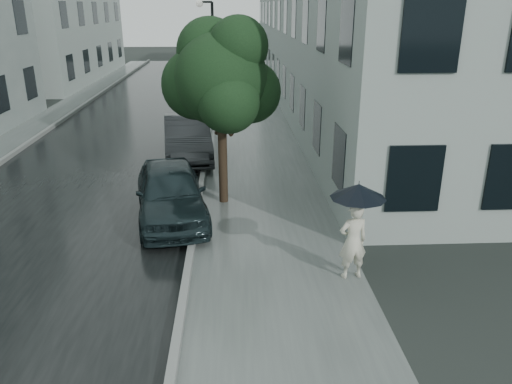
{
  "coord_description": "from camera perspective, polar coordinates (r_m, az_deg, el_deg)",
  "views": [
    {
      "loc": [
        -0.63,
        -8.54,
        5.12
      ],
      "look_at": [
        -0.13,
        1.63,
        1.3
      ],
      "focal_mm": 35.0,
      "sensor_mm": 36.0,
      "label": 1
    }
  ],
  "objects": [
    {
      "name": "street_tree",
      "position": [
        13.16,
        -4.04,
        12.93
      ],
      "size": [
        3.15,
        2.86,
        4.92
      ],
      "color": "#332619",
      "rests_on": "ground"
    },
    {
      "name": "pedestrian",
      "position": [
        9.97,
        11.02,
        -5.54
      ],
      "size": [
        0.64,
        0.48,
        1.58
      ],
      "primitive_type": "imported",
      "rotation": [
        0.0,
        0.0,
        3.33
      ],
      "color": "beige",
      "rests_on": "sidewalk"
    },
    {
      "name": "umbrella",
      "position": [
        9.53,
        11.63,
        0.11
      ],
      "size": [
        1.08,
        1.08,
        1.11
      ],
      "rotation": [
        0.0,
        0.0,
        0.01
      ],
      "color": "black",
      "rests_on": "ground"
    },
    {
      "name": "building_far_b",
      "position": [
        40.73,
        -22.78,
        17.5
      ],
      "size": [
        7.02,
        18.0,
        8.0
      ],
      "color": "gray",
      "rests_on": "ground"
    },
    {
      "name": "building_near",
      "position": [
        28.7,
        9.98,
        19.05
      ],
      "size": [
        7.02,
        36.0,
        9.0
      ],
      "color": "gray",
      "rests_on": "ground"
    },
    {
      "name": "car_near",
      "position": [
        12.74,
        -9.74,
        0.01
      ],
      "size": [
        2.36,
        4.37,
        1.41
      ],
      "primitive_type": "imported",
      "rotation": [
        0.0,
        0.0,
        0.17
      ],
      "color": "black",
      "rests_on": "ground"
    },
    {
      "name": "ground",
      "position": [
        9.98,
        1.21,
        -10.32
      ],
      "size": [
        120.0,
        120.0,
        0.0
      ],
      "primitive_type": "plane",
      "color": "black",
      "rests_on": "ground"
    },
    {
      "name": "car_far",
      "position": [
        17.85,
        -7.85,
        6.16
      ],
      "size": [
        2.06,
        4.59,
        1.46
      ],
      "primitive_type": "imported",
      "rotation": [
        0.0,
        0.0,
        0.12
      ],
      "color": "#26292C",
      "rests_on": "ground"
    },
    {
      "name": "asphalt_road",
      "position": [
        21.63,
        -14.71,
        6.21
      ],
      "size": [
        6.85,
        60.0,
        0.0
      ],
      "primitive_type": "cube",
      "color": "black",
      "rests_on": "ground"
    },
    {
      "name": "sidewalk_far",
      "position": [
        22.95,
        -25.63,
        5.66
      ],
      "size": [
        1.7,
        60.0,
        0.01
      ],
      "primitive_type": "cube",
      "color": "#4C5451",
      "rests_on": "ground"
    },
    {
      "name": "kerb_near",
      "position": [
        21.17,
        -5.36,
        6.69
      ],
      "size": [
        0.15,
        60.0,
        0.15
      ],
      "primitive_type": "cube",
      "color": "slate",
      "rests_on": "ground"
    },
    {
      "name": "sidewalk",
      "position": [
        21.19,
        -0.39,
        6.6
      ],
      "size": [
        3.5,
        60.0,
        0.01
      ],
      "primitive_type": "cube",
      "color": "slate",
      "rests_on": "ground"
    },
    {
      "name": "kerb_far",
      "position": [
        22.59,
        -23.49,
        5.96
      ],
      "size": [
        0.15,
        60.0,
        0.15
      ],
      "primitive_type": "cube",
      "color": "slate",
      "rests_on": "ground"
    },
    {
      "name": "lamp_post",
      "position": [
        22.38,
        -5.25,
        15.2
      ],
      "size": [
        0.83,
        0.45,
        5.36
      ],
      "rotation": [
        0.0,
        0.0,
        -0.29
      ],
      "color": "black",
      "rests_on": "ground"
    }
  ]
}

